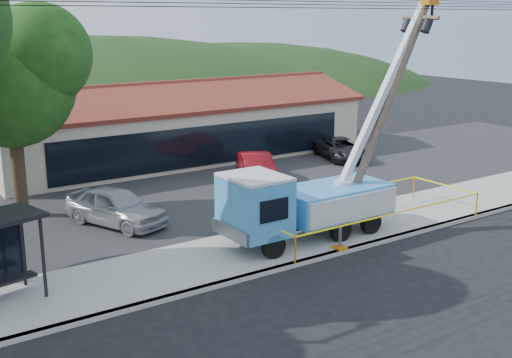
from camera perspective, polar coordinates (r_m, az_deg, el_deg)
The scene contains 14 objects.
ground at distance 21.26m, azimuth 8.64°, elevation -8.99°, with size 120.00×120.00×0.00m, color black.
curb at distance 22.69m, azimuth 5.02°, elevation -7.14°, with size 60.00×0.25×0.15m, color #A1A097.
sidewalk at distance 24.09m, azimuth 2.16°, elevation -5.80°, with size 60.00×4.00×0.15m, color #A1A097.
parking_lot at distance 30.58m, azimuth -6.77°, elevation -1.55°, with size 60.00×12.00×0.10m, color #28282B.
strip_mall at distance 38.91m, azimuth -7.11°, elevation 4.61°, with size 22.50×8.53×4.67m.
tree_lot at distance 28.01m, azimuth -21.08°, elevation 8.98°, with size 6.30×5.60×8.94m.
hill_center at distance 73.52m, azimuth -15.57°, elevation 7.24°, with size 89.60×64.00×32.00m, color #1A3915.
hill_east at distance 82.13m, azimuth -2.15°, elevation 8.43°, with size 72.80×52.00×26.00m, color #1A3915.
utility_truck at distance 24.10m, azimuth 4.32°, elevation -1.86°, with size 9.62×3.73×9.10m.
leaning_pole at distance 26.02m, azimuth 11.66°, elevation 6.71°, with size 4.61×1.84×9.00m.
caution_tape at distance 26.05m, azimuth 9.58°, elevation -2.53°, with size 9.70×3.53×1.02m.
car_silver at distance 26.81m, azimuth -12.25°, elevation -4.19°, with size 1.83×4.56×1.55m, color #A3A5AA.
car_red at distance 33.10m, azimuth 0.06°, elevation -0.32°, with size 1.49×4.27×1.41m, color maroon.
car_dark at distance 38.47m, azimuth 7.54°, elevation 1.63°, with size 2.06×4.47×1.24m, color black.
Camera 1 is at (-13.48, -14.17, 8.34)m, focal length 45.00 mm.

